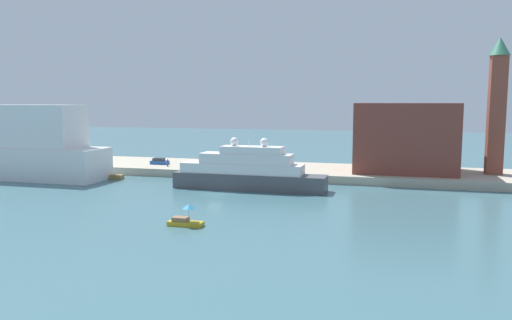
% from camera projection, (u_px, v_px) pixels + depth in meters
% --- Properties ---
extents(ground, '(400.00, 400.00, 0.00)m').
position_uv_depth(ground, '(215.00, 195.00, 85.63)').
color(ground, '#3D6670').
extents(quay_dock, '(110.00, 20.25, 1.66)m').
position_uv_depth(quay_dock, '(255.00, 170.00, 110.53)').
color(quay_dock, '#ADA38E').
rests_on(quay_dock, ground).
extents(large_yacht, '(28.23, 4.95, 10.48)m').
position_uv_depth(large_yacht, '(247.00, 172.00, 90.37)').
color(large_yacht, '#4C4C51').
rests_on(large_yacht, ground).
extents(small_motorboat, '(4.63, 1.70, 2.92)m').
position_uv_depth(small_motorboat, '(185.00, 219.00, 63.88)').
color(small_motorboat, '#B7991E').
rests_on(small_motorboat, ground).
extents(work_barge, '(4.36, 1.67, 0.90)m').
position_uv_depth(work_barge, '(113.00, 177.00, 103.03)').
color(work_barge, olive).
rests_on(work_barge, ground).
extents(harbor_building, '(20.02, 15.82, 14.05)m').
position_uv_depth(harbor_building, '(405.00, 137.00, 101.94)').
color(harbor_building, brown).
rests_on(harbor_building, quay_dock).
extents(bell_tower, '(3.92, 3.92, 26.77)m').
position_uv_depth(bell_tower, '(497.00, 101.00, 96.87)').
color(bell_tower, brown).
rests_on(bell_tower, quay_dock).
extents(parked_car, '(4.15, 1.87, 1.46)m').
position_uv_depth(parked_car, '(159.00, 162.00, 113.88)').
color(parked_car, '#1E4C99').
rests_on(parked_car, quay_dock).
extents(person_figure, '(0.36, 0.36, 1.72)m').
position_uv_depth(person_figure, '(168.00, 163.00, 109.88)').
color(person_figure, '#334C8C').
rests_on(person_figure, quay_dock).
extents(mooring_bollard, '(0.44, 0.44, 0.63)m').
position_uv_depth(mooring_bollard, '(241.00, 170.00, 101.85)').
color(mooring_bollard, black).
rests_on(mooring_bollard, quay_dock).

